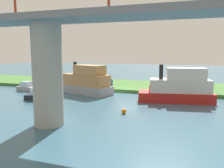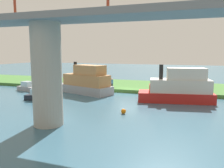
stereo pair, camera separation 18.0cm
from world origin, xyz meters
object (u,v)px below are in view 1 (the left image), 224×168
(skiff_small, at_px, (29,88))
(marker_buoy, at_px, (124,111))
(bridge_pylon, at_px, (48,75))
(person_on_bank, at_px, (112,82))
(mooring_post, at_px, (155,88))
(motorboat_white, at_px, (85,82))
(motorboat_red, at_px, (41,96))
(riverboat_paddlewheel, at_px, (178,88))

(skiff_small, xyz_separation_m, marker_buoy, (-18.09, 8.21, -0.28))
(bridge_pylon, bearing_deg, person_on_bank, -86.82)
(marker_buoy, bearing_deg, person_on_bank, -66.00)
(bridge_pylon, xyz_separation_m, mooring_post, (-6.20, -17.63, -3.33))
(mooring_post, distance_m, marker_buoy, 12.18)
(motorboat_white, xyz_separation_m, marker_buoy, (-8.73, 9.32, -1.47))
(person_on_bank, xyz_separation_m, mooring_post, (-7.26, 1.46, -0.27))
(skiff_small, bearing_deg, motorboat_red, 139.45)
(motorboat_red, relative_size, skiff_small, 0.96)
(motorboat_white, bearing_deg, skiff_small, 6.73)
(person_on_bank, bearing_deg, skiff_small, 23.90)
(motorboat_white, bearing_deg, mooring_post, -164.42)
(mooring_post, bearing_deg, person_on_bank, -11.36)
(mooring_post, bearing_deg, marker_buoy, 84.20)
(bridge_pylon, distance_m, motorboat_white, 15.53)
(bridge_pylon, relative_size, skiff_small, 1.83)
(mooring_post, distance_m, motorboat_white, 10.37)
(riverboat_paddlewheel, relative_size, marker_buoy, 18.84)
(motorboat_white, distance_m, marker_buoy, 12.85)
(marker_buoy, bearing_deg, mooring_post, -95.80)
(bridge_pylon, bearing_deg, motorboat_white, -75.79)
(marker_buoy, bearing_deg, skiff_small, -24.41)
(bridge_pylon, height_order, skiff_small, bridge_pylon)
(riverboat_paddlewheel, height_order, motorboat_red, riverboat_paddlewheel)
(motorboat_red, relative_size, marker_buoy, 8.95)
(mooring_post, xyz_separation_m, riverboat_paddlewheel, (-3.48, 4.37, 0.78))
(mooring_post, bearing_deg, motorboat_red, 34.52)
(mooring_post, bearing_deg, riverboat_paddlewheel, 128.54)
(motorboat_white, xyz_separation_m, motorboat_red, (3.26, 6.32, -1.21))
(motorboat_red, bearing_deg, riverboat_paddlewheel, -164.21)
(motorboat_white, relative_size, skiff_small, 2.06)
(riverboat_paddlewheel, distance_m, marker_buoy, 9.16)
(person_on_bank, xyz_separation_m, marker_buoy, (-6.03, 13.55, -0.95))
(motorboat_white, bearing_deg, motorboat_red, 62.69)
(skiff_small, bearing_deg, mooring_post, -168.64)
(bridge_pylon, relative_size, riverboat_paddlewheel, 0.91)
(motorboat_white, bearing_deg, marker_buoy, 133.15)
(motorboat_white, bearing_deg, bridge_pylon, 104.21)
(bridge_pylon, distance_m, skiff_small, 19.37)
(motorboat_white, height_order, skiff_small, motorboat_white)
(skiff_small, relative_size, marker_buoy, 9.30)
(mooring_post, relative_size, riverboat_paddlewheel, 0.09)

